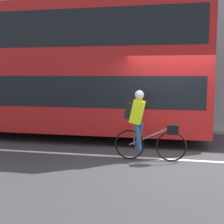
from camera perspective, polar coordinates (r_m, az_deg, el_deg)
name	(u,v)px	position (r m, az deg, el deg)	size (l,w,h in m)	color
ground_plane	(172,162)	(7.47, 11.00, -8.90)	(80.00, 80.00, 0.00)	#38383A
road_center_line	(173,159)	(7.64, 11.02, -8.51)	(50.00, 0.14, 0.01)	silver
sidewalk_curb	(175,127)	(11.92, 11.40, -2.67)	(60.00, 1.76, 0.11)	gray
building_facade	(177,36)	(12.87, 11.84, 13.43)	(60.00, 0.30, 7.00)	#9E9EA3
bus	(56,67)	(10.18, -10.24, 8.18)	(9.47, 2.46, 4.08)	black
cyclist_on_bike	(143,123)	(7.33, 5.65, -2.01)	(1.69, 0.32, 1.65)	black
trash_bin	(120,113)	(11.97, 1.39, -0.19)	(0.59, 0.59, 0.85)	#194C23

